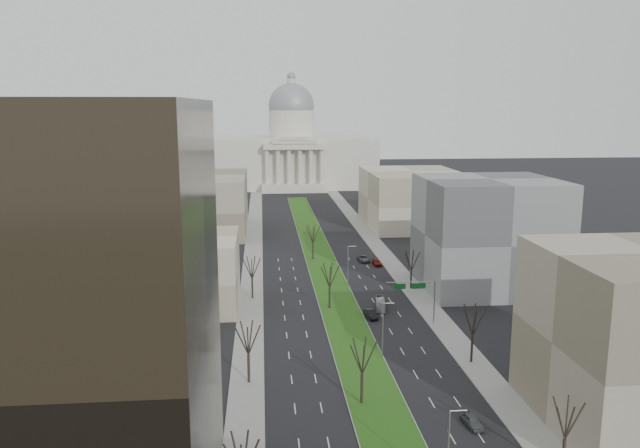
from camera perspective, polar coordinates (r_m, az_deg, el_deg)
ground at (r=162.38m, az=0.05°, el=-3.26°), size 600.00×600.00×0.00m
median at (r=161.38m, az=0.08°, el=-3.31°), size 8.00×222.03×0.20m
sidewalk_left at (r=137.60m, az=-6.27°, el=-5.90°), size 5.00×330.00×0.15m
sidewalk_right at (r=141.32m, az=8.13°, el=-5.49°), size 5.00×330.00×0.15m
capitol at (r=307.62m, az=-2.59°, el=6.48°), size 80.00×46.00×55.00m
building_glass_tower at (r=62.26m, az=-26.22°, el=-8.59°), size 34.00×30.00×40.00m
building_beige_left at (r=127.37m, az=-13.41°, el=-4.27°), size 26.00×22.00×14.00m
building_grey_right at (r=140.46m, az=15.11°, el=-0.85°), size 28.00×26.00×24.00m
building_far_left at (r=200.17m, az=-11.08°, el=1.85°), size 30.00×40.00×18.00m
building_far_right at (r=210.09m, az=8.44°, el=2.35°), size 30.00×40.00×18.00m
tree_left_mid at (r=90.85m, az=-6.60°, el=-10.22°), size 5.40×5.40×9.72m
tree_left_far at (r=129.03m, az=-6.25°, el=-3.91°), size 5.28×5.28×9.50m
tree_right_near at (r=74.56m, az=21.62°, el=-16.10°), size 5.16×5.16×9.29m
tree_right_mid at (r=99.78m, az=13.83°, el=-8.42°), size 5.52×5.52×9.94m
tree_right_far at (r=136.76m, az=8.37°, el=-3.25°), size 5.04×5.04×9.07m
tree_median_a at (r=84.38m, az=3.89°, el=-11.86°), size 5.40×5.40×9.72m
tree_median_b at (r=121.92m, az=0.88°, el=-4.64°), size 5.40×5.40×9.72m
tree_median_c at (r=160.65m, az=-0.66°, el=-0.85°), size 5.40×5.40×9.72m
streetlamp_median_b at (r=99.88m, az=5.79°, el=-9.56°), size 1.90×0.20×9.16m
streetlamp_median_c at (r=137.55m, az=2.59°, el=-3.80°), size 1.90×0.20×9.16m
mast_arm_signs at (r=115.45m, az=9.14°, el=-6.13°), size 9.12×0.24×8.09m
car_grey_near at (r=83.84m, az=13.72°, el=-17.06°), size 2.27×4.44×1.45m
car_black at (r=119.12m, az=4.67°, el=-8.19°), size 2.35×4.88×1.54m
car_red at (r=157.18m, az=5.21°, el=-3.52°), size 2.04×4.85×1.40m
car_grey_far at (r=160.75m, az=4.00°, el=-3.16°), size 2.89×5.58×1.50m
box_van at (r=124.41m, az=5.55°, el=-7.26°), size 2.70×7.29×1.98m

